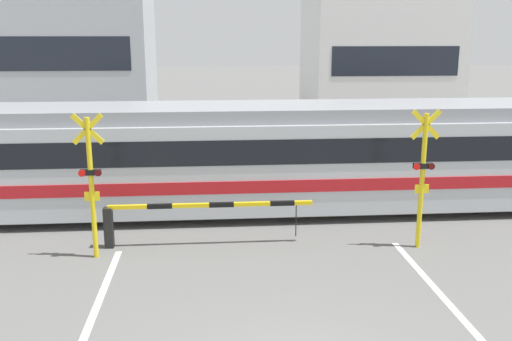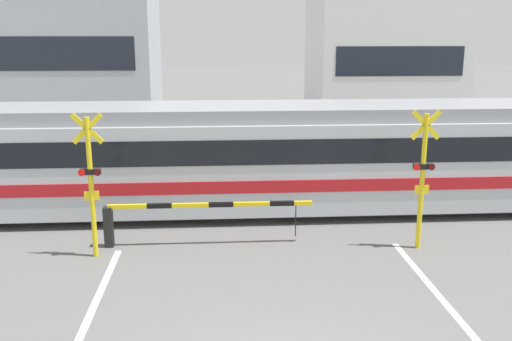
# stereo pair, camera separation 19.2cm
# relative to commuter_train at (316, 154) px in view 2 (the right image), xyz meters

# --- Properties ---
(rail_track_near) EXTENTS (50.00, 0.10, 0.08)m
(rail_track_near) POSITION_rel_commuter_train_xyz_m (-1.79, -0.72, -1.55)
(rail_track_near) COLOR #6B6051
(rail_track_near) RESTS_ON ground_plane
(rail_track_far) EXTENTS (50.00, 0.10, 0.08)m
(rail_track_far) POSITION_rel_commuter_train_xyz_m (-1.79, 0.72, -1.55)
(rail_track_far) COLOR #6B6051
(rail_track_far) RESTS_ON ground_plane
(commuter_train) EXTENTS (18.87, 2.85, 2.96)m
(commuter_train) POSITION_rel_commuter_train_xyz_m (0.00, 0.00, 0.00)
(commuter_train) COLOR #B7BCC1
(commuter_train) RESTS_ON ground_plane
(crossing_barrier_near) EXTENTS (4.84, 0.20, 1.02)m
(crossing_barrier_near) POSITION_rel_commuter_train_xyz_m (-3.79, -2.56, -0.82)
(crossing_barrier_near) COLOR black
(crossing_barrier_near) RESTS_ON ground_plane
(crossing_barrier_far) EXTENTS (4.84, 0.20, 1.02)m
(crossing_barrier_far) POSITION_rel_commuter_train_xyz_m (0.20, 3.20, -0.82)
(crossing_barrier_far) COLOR black
(crossing_barrier_far) RESTS_ON ground_plane
(crossing_signal_left) EXTENTS (0.68, 0.15, 3.22)m
(crossing_signal_left) POSITION_rel_commuter_train_xyz_m (-5.46, -3.13, 0.18)
(crossing_signal_left) COLOR yellow
(crossing_signal_left) RESTS_ON ground_plane
(crossing_signal_right) EXTENTS (0.68, 0.15, 3.22)m
(crossing_signal_right) POSITION_rel_commuter_train_xyz_m (1.88, -3.13, 0.18)
(crossing_signal_right) COLOR yellow
(crossing_signal_right) RESTS_ON ground_plane
(pedestrian) EXTENTS (0.38, 0.23, 1.75)m
(pedestrian) POSITION_rel_commuter_train_xyz_m (-1.24, 6.15, -0.58)
(pedestrian) COLOR #33384C
(pedestrian) RESTS_ON ground_plane
(building_left_of_street) EXTENTS (7.53, 5.48, 7.24)m
(building_left_of_street) POSITION_rel_commuter_train_xyz_m (-9.38, 12.84, 2.03)
(building_left_of_street) COLOR #B2B7BC
(building_left_of_street) RESTS_ON ground_plane
(building_right_of_street) EXTENTS (6.93, 5.48, 6.57)m
(building_right_of_street) POSITION_rel_commuter_train_xyz_m (5.49, 12.84, 1.70)
(building_right_of_street) COLOR white
(building_right_of_street) RESTS_ON ground_plane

